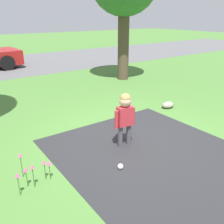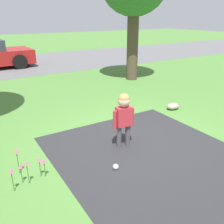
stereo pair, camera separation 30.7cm
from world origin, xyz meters
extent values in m
plane|color=#477533|center=(0.00, 0.00, 0.00)|extent=(60.00, 60.00, 0.00)
cube|color=#59595B|center=(0.00, 9.35, 0.00)|extent=(40.00, 6.00, 0.01)
cylinder|color=#4C4751|center=(-0.39, -0.17, 0.21)|extent=(0.09, 0.09, 0.42)
cylinder|color=#4C4751|center=(-0.22, -0.19, 0.21)|extent=(0.09, 0.09, 0.42)
cube|color=#BF2D38|center=(-0.30, -0.18, 0.60)|extent=(0.30, 0.19, 0.36)
cylinder|color=#BF2D38|center=(-0.48, -0.16, 0.56)|extent=(0.07, 0.07, 0.34)
cylinder|color=#BF2D38|center=(-0.13, -0.20, 0.56)|extent=(0.07, 0.07, 0.34)
sphere|color=#D8AD8C|center=(-0.30, -0.18, 0.88)|extent=(0.22, 0.22, 0.22)
sphere|color=#997A47|center=(-0.30, -0.18, 0.92)|extent=(0.20, 0.20, 0.20)
sphere|color=red|center=(-0.08, -0.04, 0.02)|extent=(0.04, 0.04, 0.04)
cylinder|color=red|center=(-0.08, -0.04, 0.12)|extent=(0.03, 0.03, 0.23)
cylinder|color=red|center=(-0.08, -0.04, 0.38)|extent=(0.08, 0.08, 0.29)
sphere|color=red|center=(-0.08, -0.04, 0.52)|extent=(0.07, 0.07, 0.07)
sphere|color=white|center=(-0.84, -0.76, 0.05)|extent=(0.09, 0.09, 0.09)
cylinder|color=black|center=(-0.28, 8.12, 0.32)|extent=(0.65, 0.20, 0.64)
cylinder|color=#4C3D2D|center=(2.87, 3.94, 1.38)|extent=(0.41, 0.41, 2.75)
cylinder|color=#38702D|center=(-1.85, -0.35, 0.12)|extent=(0.01, 0.01, 0.25)
cone|color=#E54C8C|center=(-1.85, -0.35, 0.28)|extent=(0.06, 0.06, 0.06)
cylinder|color=#38702D|center=(-2.33, -0.45, 0.15)|extent=(0.01, 0.01, 0.30)
cone|color=#E54C8C|center=(-2.33, -0.45, 0.33)|extent=(0.06, 0.06, 0.06)
cylinder|color=#38702D|center=(-2.19, -0.33, 0.13)|extent=(0.01, 0.01, 0.26)
cone|color=#E54C8C|center=(-2.19, -0.33, 0.29)|extent=(0.06, 0.06, 0.06)
cylinder|color=#38702D|center=(-1.91, -0.31, 0.13)|extent=(0.01, 0.01, 0.27)
cone|color=#E54C8C|center=(-1.91, -0.31, 0.30)|extent=(0.06, 0.06, 0.06)
cylinder|color=#38702D|center=(-2.17, -0.06, 0.18)|extent=(0.01, 0.01, 0.36)
cone|color=#E54C8C|center=(-2.17, -0.06, 0.39)|extent=(0.06, 0.06, 0.06)
cylinder|color=#38702D|center=(-2.11, -0.39, 0.16)|extent=(0.01, 0.01, 0.32)
cone|color=#E54C8C|center=(-2.11, -0.39, 0.35)|extent=(0.06, 0.06, 0.06)
ellipsoid|color=gray|center=(1.88, 0.74, 0.08)|extent=(0.36, 0.25, 0.17)
camera|label=1|loc=(-2.92, -3.43, 2.31)|focal=40.00mm
camera|label=2|loc=(-2.66, -3.60, 2.31)|focal=40.00mm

